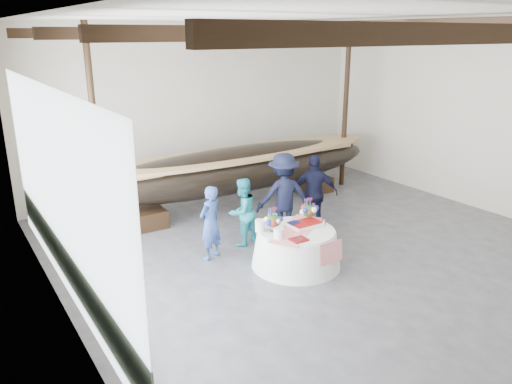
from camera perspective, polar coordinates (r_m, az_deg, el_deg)
floor at (r=9.89m, az=10.58°, el=-8.07°), size 10.00×12.00×0.01m
wall_back at (r=14.00m, az=-6.13°, el=9.41°), size 10.00×0.02×4.50m
wall_left at (r=6.78m, az=-20.66°, el=-0.66°), size 0.02×12.00×4.50m
ceiling at (r=8.93m, az=12.28°, el=18.92°), size 10.00×12.00×0.01m
pavilion_structure at (r=9.46m, az=8.89°, el=16.00°), size 9.80×11.76×4.50m
open_bay at (r=7.86m, az=-21.63°, el=-1.58°), size 0.03×7.00×3.20m
longboat_display at (r=12.58m, az=-2.03°, el=2.67°), size 8.27×1.65×1.55m
banquet_table at (r=9.55m, az=4.61°, el=-6.37°), size 1.70×1.70×0.73m
tabletop_items at (r=9.47m, az=4.08°, el=-3.19°), size 1.61×1.32×0.40m
guest_woman_blue at (r=9.73m, az=-5.25°, el=-3.52°), size 0.64×0.54×1.48m
guest_woman_teal at (r=10.33m, az=-1.58°, el=-2.29°), size 0.82×0.71×1.44m
guest_man_left at (r=10.72m, az=3.16°, el=-0.39°), size 1.34×0.99×1.85m
guest_man_right at (r=11.09m, az=6.70°, el=-0.15°), size 1.09×0.93×1.75m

